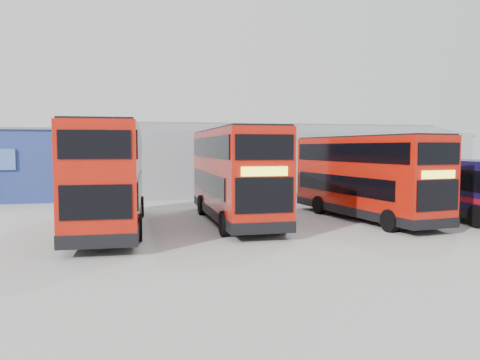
{
  "coord_description": "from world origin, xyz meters",
  "views": [
    {
      "loc": [
        -4.25,
        -19.58,
        3.79
      ],
      "look_at": [
        1.02,
        3.98,
        2.1
      ],
      "focal_mm": 35.0,
      "sensor_mm": 36.0,
      "label": 1
    }
  ],
  "objects_px": {
    "double_decker_left": "(109,178)",
    "double_decker_right": "(364,178)",
    "office_block": "(1,164)",
    "maintenance_shed": "(277,161)",
    "single_decker_blue": "(459,189)",
    "double_decker_centre": "(234,176)"
  },
  "relations": [
    {
      "from": "double_decker_left",
      "to": "double_decker_right",
      "type": "height_order",
      "value": "double_decker_left"
    },
    {
      "from": "office_block",
      "to": "maintenance_shed",
      "type": "distance_m",
      "value": 22.09
    },
    {
      "from": "single_decker_blue",
      "to": "double_decker_left",
      "type": "bearing_deg",
      "value": 2.44
    },
    {
      "from": "office_block",
      "to": "single_decker_blue",
      "type": "bearing_deg",
      "value": -30.23
    },
    {
      "from": "office_block",
      "to": "maintenance_shed",
      "type": "height_order",
      "value": "maintenance_shed"
    },
    {
      "from": "maintenance_shed",
      "to": "double_decker_left",
      "type": "distance_m",
      "value": 22.13
    },
    {
      "from": "office_block",
      "to": "double_decker_centre",
      "type": "relative_size",
      "value": 1.1
    },
    {
      "from": "office_block",
      "to": "double_decker_right",
      "type": "relative_size",
      "value": 1.16
    },
    {
      "from": "office_block",
      "to": "double_decker_left",
      "type": "height_order",
      "value": "office_block"
    },
    {
      "from": "double_decker_left",
      "to": "double_decker_centre",
      "type": "height_order",
      "value": "double_decker_left"
    },
    {
      "from": "double_decker_centre",
      "to": "single_decker_blue",
      "type": "height_order",
      "value": "double_decker_centre"
    },
    {
      "from": "maintenance_shed",
      "to": "double_decker_right",
      "type": "distance_m",
      "value": 17.15
    },
    {
      "from": "maintenance_shed",
      "to": "double_decker_centre",
      "type": "xyz_separation_m",
      "value": [
        -7.35,
        -16.35,
        -0.26
      ]
    },
    {
      "from": "double_decker_left",
      "to": "double_decker_right",
      "type": "xyz_separation_m",
      "value": [
        12.89,
        0.45,
        -0.22
      ]
    },
    {
      "from": "maintenance_shed",
      "to": "double_decker_right",
      "type": "bearing_deg",
      "value": -91.79
    },
    {
      "from": "office_block",
      "to": "double_decker_centre",
      "type": "height_order",
      "value": "office_block"
    },
    {
      "from": "double_decker_centre",
      "to": "double_decker_right",
      "type": "distance_m",
      "value": 6.86
    },
    {
      "from": "double_decker_right",
      "to": "single_decker_blue",
      "type": "xyz_separation_m",
      "value": [
        5.32,
        -0.48,
        -0.63
      ]
    },
    {
      "from": "maintenance_shed",
      "to": "double_decker_right",
      "type": "height_order",
      "value": "maintenance_shed"
    },
    {
      "from": "double_decker_centre",
      "to": "double_decker_right",
      "type": "bearing_deg",
      "value": -7.1
    },
    {
      "from": "maintenance_shed",
      "to": "double_decker_centre",
      "type": "height_order",
      "value": "maintenance_shed"
    },
    {
      "from": "double_decker_right",
      "to": "office_block",
      "type": "bearing_deg",
      "value": 136.63
    }
  ]
}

